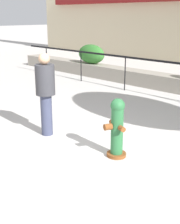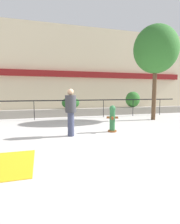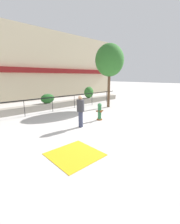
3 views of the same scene
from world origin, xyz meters
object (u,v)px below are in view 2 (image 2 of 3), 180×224
(hedge_bush_1, at_px, (71,103))
(street_tree, at_px, (156,50))
(hedge_bush_2, at_px, (133,99))
(fire_hydrant, at_px, (112,118))
(pedestrian, at_px, (71,109))

(hedge_bush_1, relative_size, street_tree, 0.22)
(hedge_bush_2, distance_m, street_tree, 4.12)
(street_tree, bearing_deg, fire_hydrant, -147.39)
(hedge_bush_2, bearing_deg, hedge_bush_1, 180.00)
(hedge_bush_1, relative_size, pedestrian, 0.70)
(hedge_bush_2, bearing_deg, fire_hydrant, -126.66)
(fire_hydrant, height_order, pedestrian, pedestrian)
(hedge_bush_2, xyz_separation_m, street_tree, (-0.27, -2.90, 2.92))
(street_tree, bearing_deg, hedge_bush_2, 84.63)
(pedestrian, bearing_deg, hedge_bush_2, 44.08)
(pedestrian, bearing_deg, street_tree, 25.40)
(street_tree, bearing_deg, pedestrian, -154.60)
(hedge_bush_1, bearing_deg, pedestrian, -99.61)
(hedge_bush_2, distance_m, fire_hydrant, 6.51)
(fire_hydrant, xyz_separation_m, pedestrian, (-1.74, -0.23, 0.44))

